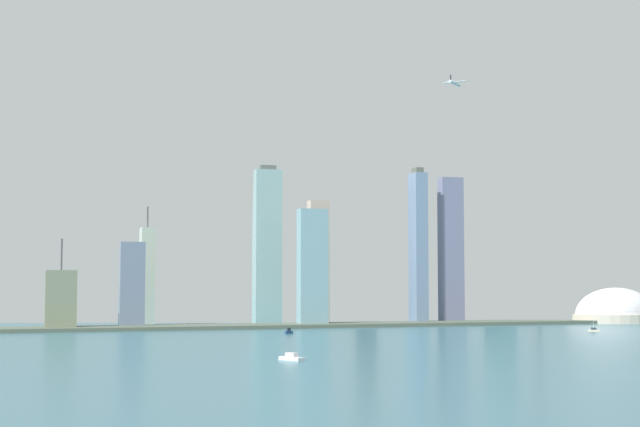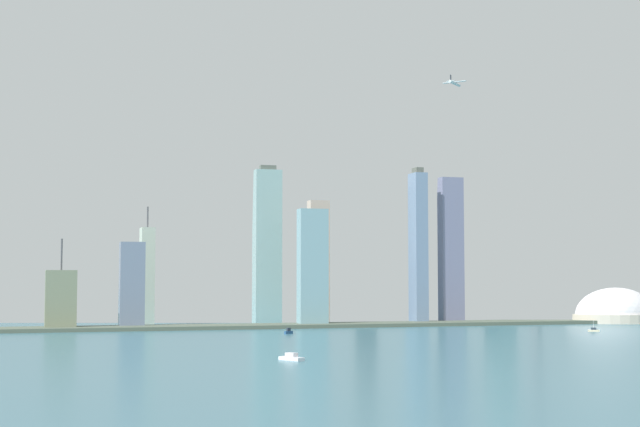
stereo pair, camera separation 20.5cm
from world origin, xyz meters
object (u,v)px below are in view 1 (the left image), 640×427
Objects in this scene: skyscraper_2 at (147,276)px; skyscraper_5 at (418,247)px; skyscraper_8 at (495,261)px; boat_3 at (594,330)px; airplane at (455,83)px; boat_1 at (289,332)px; skyscraper_4 at (413,256)px; observation_tower at (533,166)px; skyscraper_9 at (132,285)px; skyscraper_6 at (363,254)px; skyscraper_10 at (61,300)px; skyscraper_1 at (451,250)px; stadium_dome at (610,314)px; skyscraper_12 at (313,268)px; skyscraper_11 at (455,252)px; boat_0 at (292,358)px; skyscraper_7 at (267,246)px; skyscraper_0 at (501,243)px; skyscraper_3 at (318,262)px.

skyscraper_5 is (267.72, -62.85, 29.51)m from skyscraper_2.
skyscraper_8 is 13.46× the size of boat_3.
boat_3 is at bearing -87.38° from airplane.
skyscraper_4 is at bearing 17.51° from boat_1.
observation_tower is 158.56m from skyscraper_5.
skyscraper_5 is 2.00× the size of skyscraper_9.
skyscraper_10 is at bearing -165.90° from skyscraper_6.
skyscraper_1 is 0.96× the size of skyscraper_6.
observation_tower reaches higher than boat_3.
skyscraper_2 reaches higher than stadium_dome.
skyscraper_12 reaches higher than boat_3.
skyscraper_11 is 8.95× the size of boat_0.
skyscraper_1 is 8.89× the size of boat_0.
skyscraper_8 is (400.72, 25.12, 18.39)m from skyscraper_2.
skyscraper_5 reaches higher than boat_3.
skyscraper_5 is at bearing -136.01° from skyscraper_11.
skyscraper_5 is (-16.63, -54.38, 7.67)m from skyscraper_4.
observation_tower reaches higher than skyscraper_10.
boat_0 is at bearing -102.40° from skyscraper_7.
skyscraper_7 reaches higher than skyscraper_5.
skyscraper_12 is at bearing -1.03° from skyscraper_10.
skyscraper_0 reaches higher than skyscraper_3.
skyscraper_6 is at bearing -35.41° from boat_3.
skyscraper_7 reaches higher than skyscraper_11.
skyscraper_0 is at bearing 102.21° from observation_tower.
boat_1 is (-387.06, -109.10, -6.83)m from stadium_dome.
skyscraper_7 is at bearing 142.62° from skyscraper_3.
stadium_dome is 374.03m from skyscraper_7.
stadium_dome is at bearing -4.19° from skyscraper_5.
skyscraper_11 reaches higher than skyscraper_8.
skyscraper_10 reaches higher than boat_0.
skyscraper_8 is at bearing 14.22° from skyscraper_3.
skyscraper_11 is at bearing 1.71° from skyscraper_2.
skyscraper_4 reaches higher than boat_3.
observation_tower is 2.08× the size of skyscraper_4.
skyscraper_10 is (-568.53, 0.43, 18.41)m from stadium_dome.
airplane is (2.90, -84.18, 153.85)m from skyscraper_5.
skyscraper_12 is 14.01× the size of boat_1.
skyscraper_6 is 107.36m from skyscraper_7.
skyscraper_9 is at bearing -167.66° from skyscraper_8.
skyscraper_4 is at bearing 12.27° from skyscraper_3.
skyscraper_9 is at bearing -18.77° from boat_0.
skyscraper_6 is at bearing 28.33° from boat_1.
skyscraper_1 is 313.56m from skyscraper_2.
skyscraper_3 is at bearing -167.73° from skyscraper_4.
skyscraper_12 is at bearing -154.58° from skyscraper_11.
skyscraper_4 is (-104.04, 6.17, -15.26)m from skyscraper_0.
skyscraper_5 is 226.05m from boat_1.
skyscraper_5 is at bearing -146.52° from skyscraper_8.
observation_tower is 43.03× the size of boat_1.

